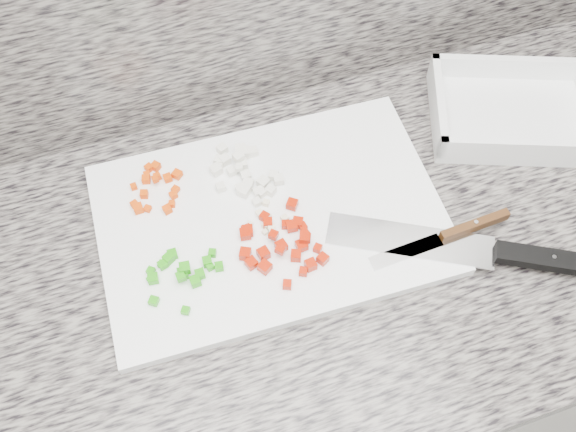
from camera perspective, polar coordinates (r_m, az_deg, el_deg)
The scene contains 11 objects.
cabinet at distance 1.36m, azimuth -0.47°, elevation -12.88°, with size 3.92×0.62×0.86m, color silver.
countertop at distance 0.94m, azimuth -0.66°, elevation -4.16°, with size 3.96×0.64×0.04m, color slate.
cutting_board at distance 0.95m, azimuth -1.54°, elevation -0.25°, with size 0.50×0.33×0.02m, color white.
carrot_pile at distance 0.98m, azimuth -11.72°, elevation 2.48°, with size 0.09×0.10×0.02m.
onion_pile at distance 0.98m, azimuth -3.94°, elevation 4.02°, with size 0.10×0.13×0.02m.
green_pepper_pile at distance 0.90m, azimuth -9.39°, elevation -4.88°, with size 0.11×0.10×0.02m.
red_pepper_pile at distance 0.91m, azimuth -0.64°, elevation -2.43°, with size 0.12×0.14×0.02m.
garlic_pile at distance 0.93m, azimuth -1.79°, elevation -0.53°, with size 0.06×0.06×0.01m.
chef_knife at distance 0.95m, azimuth 18.51°, elevation -3.16°, with size 0.36×0.23×0.02m.
paring_knife at distance 0.95m, azimuth 14.82°, elevation -1.38°, with size 0.22×0.03×0.02m.
tray at distance 1.11m, azimuth 19.30°, elevation 8.63°, with size 0.31×0.27×0.05m.
Camera 1 is at (-0.13, 1.03, 1.72)m, focal length 40.00 mm.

